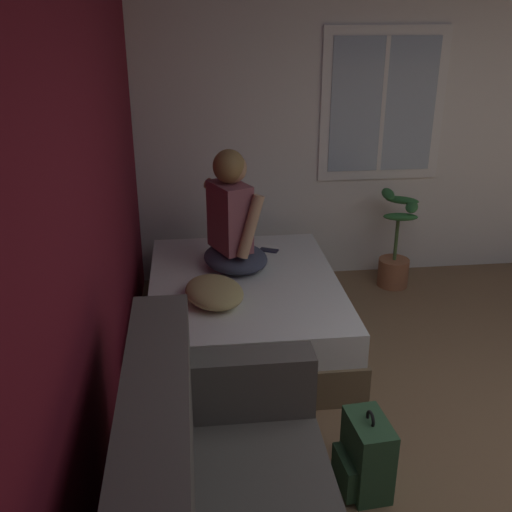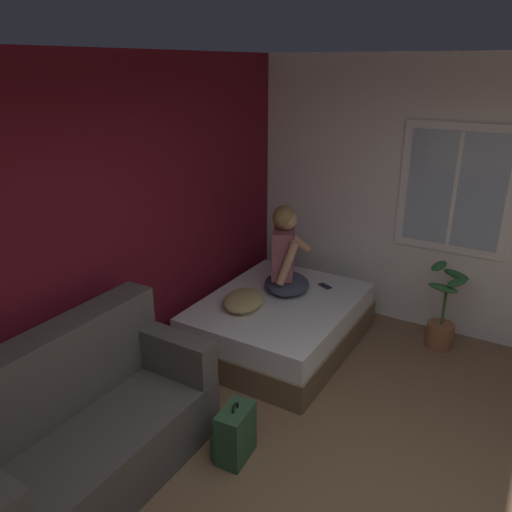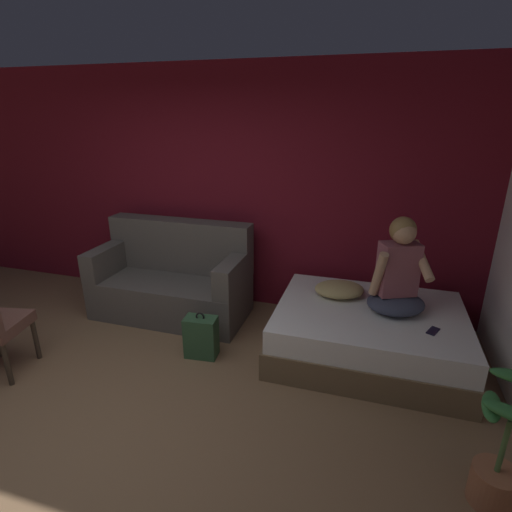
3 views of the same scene
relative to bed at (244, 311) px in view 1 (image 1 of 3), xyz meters
name	(u,v)px [view 1 (image 1 of 3)]	position (x,y,z in m)	size (l,w,h in m)	color
wall_back_accent	(40,293)	(-1.87, 0.86, 1.11)	(10.97, 0.16, 2.70)	maroon
wall_side_with_window	(423,119)	(1.19, -1.65, 1.12)	(0.19, 6.28, 2.70)	silver
bed	(244,311)	(0.00, 0.00, 0.00)	(1.74, 1.35, 0.48)	brown
person_seated	(233,222)	(0.20, 0.06, 0.60)	(0.65, 0.61, 0.88)	#383D51
backpack	(365,456)	(-1.50, -0.45, -0.04)	(0.32, 0.25, 0.46)	#2D5133
throw_pillow	(214,292)	(-0.31, 0.22, 0.31)	(0.48, 0.36, 0.14)	tan
cell_phone	(269,250)	(0.51, -0.24, 0.25)	(0.07, 0.14, 0.01)	black
potted_plant	(395,253)	(0.77, -1.36, 0.07)	(0.39, 0.37, 0.85)	#995B3D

